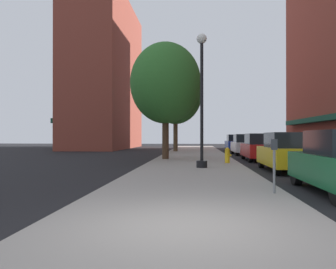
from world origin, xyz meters
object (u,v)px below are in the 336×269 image
at_px(tree_mid, 166,83).
at_px(car_blue, 235,143).
at_px(lamppost, 202,98).
at_px(car_white, 244,145).
at_px(car_yellow, 287,152).
at_px(tree_near, 176,94).
at_px(car_red, 260,148).
at_px(parking_meter_near, 274,159).
at_px(fire_hydrant, 227,155).

xyz_separation_m(tree_mid, car_blue, (5.71, 13.87, -3.91)).
distance_m(lamppost, car_white, 13.68).
relative_size(lamppost, tree_mid, 0.83).
bearing_deg(car_yellow, lamppost, 176.30).
relative_size(lamppost, car_blue, 1.37).
relative_size(lamppost, tree_near, 0.73).
height_order(lamppost, car_yellow, lamppost).
height_order(tree_mid, car_white, tree_mid).
bearing_deg(car_white, tree_near, 146.16).
bearing_deg(tree_near, car_yellow, -71.20).
bearing_deg(car_blue, car_yellow, -91.51).
bearing_deg(car_red, car_yellow, -92.13).
bearing_deg(car_blue, lamppost, -101.95).
bearing_deg(car_red, car_white, 87.87).
bearing_deg(car_blue, car_red, -91.51).
distance_m(car_white, car_blue, 6.55).
distance_m(parking_meter_near, car_white, 19.85).
height_order(tree_near, tree_mid, tree_near).
relative_size(tree_mid, car_yellow, 1.65).
bearing_deg(car_white, car_yellow, -90.75).
bearing_deg(car_blue, car_white, -91.51).
xyz_separation_m(tree_near, car_white, (5.77, -3.76, -4.59)).
height_order(tree_mid, car_red, tree_mid).
bearing_deg(car_blue, fire_hydrant, -99.14).
bearing_deg(fire_hydrant, car_yellow, -53.49).
bearing_deg(lamppost, car_yellow, -3.42).
xyz_separation_m(fire_hydrant, car_blue, (2.24, 16.72, 0.29)).
distance_m(tree_mid, car_yellow, 9.07).
bearing_deg(parking_meter_near, fire_hydrant, 91.74).
relative_size(tree_near, car_blue, 1.88).
relative_size(car_white, car_blue, 1.00).
relative_size(tree_near, tree_mid, 1.14).
bearing_deg(parking_meter_near, car_white, 84.36).
distance_m(lamppost, tree_mid, 6.22).
bearing_deg(fire_hydrant, tree_mid, 140.63).
height_order(fire_hydrant, car_blue, car_blue).
bearing_deg(car_red, tree_mid, -176.48).
distance_m(lamppost, tree_near, 17.03).
bearing_deg(car_yellow, tree_mid, 133.91).
relative_size(parking_meter_near, car_red, 0.30).
bearing_deg(car_yellow, car_blue, 89.72).
xyz_separation_m(tree_mid, car_red, (5.71, 0.56, -3.91)).
bearing_deg(car_red, lamppost, -122.18).
height_order(car_yellow, car_red, same).
distance_m(car_red, car_white, 6.76).
bearing_deg(fire_hydrant, car_white, 77.57).
height_order(car_yellow, car_white, same).
bearing_deg(lamppost, fire_hydrant, 64.22).
relative_size(fire_hydrant, car_white, 0.18).
bearing_deg(car_white, lamppost, -106.25).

